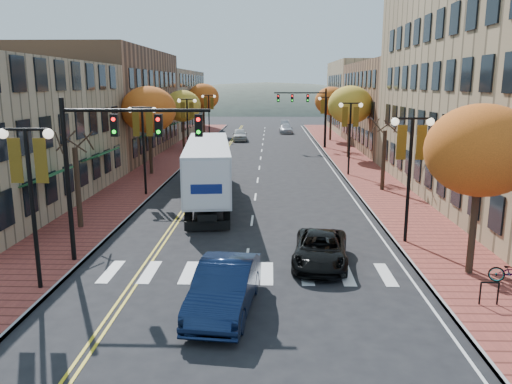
{
  "coord_description": "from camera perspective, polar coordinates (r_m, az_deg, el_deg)",
  "views": [
    {
      "loc": [
        1.02,
        -17.09,
        7.55
      ],
      "look_at": [
        0.29,
        7.47,
        2.2
      ],
      "focal_mm": 35.0,
      "sensor_mm": 36.0,
      "label": 1
    }
  ],
  "objects": [
    {
      "name": "navy_sedan",
      "position": [
        17.08,
        -3.61,
        -10.82
      ],
      "size": [
        2.35,
        5.35,
        1.71
      ],
      "primitive_type": "imported",
      "rotation": [
        0.0,
        0.0,
        -0.11
      ],
      "color": "#0D1835",
      "rests_on": "ground"
    },
    {
      "name": "tree_right_c",
      "position": [
        51.75,
        10.71,
        9.75
      ],
      "size": [
        4.48,
        4.48,
        7.21
      ],
      "color": "#382619",
      "rests_on": "sidewalk_right"
    },
    {
      "name": "tree_right_b",
      "position": [
        36.38,
        14.37,
        3.52
      ],
      "size": [
        0.28,
        0.28,
        4.2
      ],
      "color": "#382619",
      "rests_on": "sidewalk_right"
    },
    {
      "name": "lamp_left_a",
      "position": [
        19.37,
        -24.44,
        1.5
      ],
      "size": [
        1.96,
        0.36,
        6.05
      ],
      "color": "black",
      "rests_on": "ground"
    },
    {
      "name": "tree_left_a",
      "position": [
        27.53,
        -19.69,
        0.46
      ],
      "size": [
        0.28,
        0.28,
        4.2
      ],
      "color": "#382619",
      "rests_on": "sidewalk_left"
    },
    {
      "name": "lamp_right_b",
      "position": [
        41.73,
        10.71,
        7.6
      ],
      "size": [
        1.96,
        0.36,
        6.05
      ],
      "color": "black",
      "rests_on": "ground"
    },
    {
      "name": "building_left_mid",
      "position": [
        56.1,
        -17.3,
        9.65
      ],
      "size": [
        12.0,
        24.0,
        11.0
      ],
      "primitive_type": "cube",
      "color": "brown",
      "rests_on": "ground"
    },
    {
      "name": "traffic_mast_near",
      "position": [
        21.27,
        -16.16,
        4.71
      ],
      "size": [
        6.1,
        0.35,
        7.0
      ],
      "color": "black",
      "rests_on": "ground"
    },
    {
      "name": "building_right_far",
      "position": [
        82.98,
        14.09,
        10.51
      ],
      "size": [
        15.0,
        20.0,
        11.0
      ],
      "primitive_type": "cube",
      "color": "#9E8966",
      "rests_on": "ground"
    },
    {
      "name": "lamp_left_c",
      "position": [
        51.9,
        -7.86,
        8.58
      ],
      "size": [
        1.96,
        0.36,
        6.05
      ],
      "color": "black",
      "rests_on": "ground"
    },
    {
      "name": "tree_left_d",
      "position": [
        75.78,
        -6.02,
        10.75
      ],
      "size": [
        4.61,
        4.61,
        7.42
      ],
      "color": "#382619",
      "rests_on": "sidewalk_left"
    },
    {
      "name": "sidewalk_right",
      "position": [
        50.78,
        10.73,
        3.61
      ],
      "size": [
        4.0,
        85.0,
        0.15
      ],
      "primitive_type": "cube",
      "color": "brown",
      "rests_on": "ground"
    },
    {
      "name": "ground",
      "position": [
        18.71,
        -1.61,
        -11.52
      ],
      "size": [
        200.0,
        200.0,
        0.0
      ],
      "primitive_type": "plane",
      "color": "black",
      "rests_on": "ground"
    },
    {
      "name": "semi_truck",
      "position": [
        32.77,
        -5.49,
        3.03
      ],
      "size": [
        4.27,
        16.0,
        3.95
      ],
      "rotation": [
        0.0,
        0.0,
        0.11
      ],
      "color": "black",
      "rests_on": "ground"
    },
    {
      "name": "tree_left_b",
      "position": [
        42.35,
        -12.16,
        9.17
      ],
      "size": [
        4.48,
        4.48,
        7.21
      ],
      "color": "#382619",
      "rests_on": "sidewalk_left"
    },
    {
      "name": "car_far_white",
      "position": [
        67.65,
        -1.88,
        6.57
      ],
      "size": [
        2.3,
        4.94,
        1.64
      ],
      "primitive_type": "imported",
      "rotation": [
        0.0,
        0.0,
        0.08
      ],
      "color": "silver",
      "rests_on": "ground"
    },
    {
      "name": "traffic_mast_far",
      "position": [
        59.31,
        6.08,
        9.68
      ],
      "size": [
        6.1,
        0.34,
        7.0
      ],
      "color": "black",
      "rests_on": "ground"
    },
    {
      "name": "sidewalk_left",
      "position": [
        51.14,
        -9.65,
        3.71
      ],
      "size": [
        4.0,
        85.0,
        0.15
      ],
      "primitive_type": "cube",
      "color": "brown",
      "rests_on": "ground"
    },
    {
      "name": "tree_right_d",
      "position": [
        67.6,
        8.6,
        10.24
      ],
      "size": [
        4.35,
        4.35,
        7.0
      ],
      "color": "#382619",
      "rests_on": "sidewalk_right"
    },
    {
      "name": "car_far_oncoming",
      "position": [
        88.66,
        3.32,
        7.8
      ],
      "size": [
        1.55,
        3.98,
        1.29
      ],
      "primitive_type": "imported",
      "rotation": [
        0.0,
        0.0,
        3.09
      ],
      "color": "#A8A7AF",
      "rests_on": "ground"
    },
    {
      "name": "tree_right_a",
      "position": [
        20.84,
        24.27,
        4.33
      ],
      "size": [
        4.16,
        4.16,
        6.69
      ],
      "color": "#382619",
      "rests_on": "sidewalk_right"
    },
    {
      "name": "lamp_left_b",
      "position": [
        34.32,
        -12.78,
        6.54
      ],
      "size": [
        1.96,
        0.36,
        6.05
      ],
      "color": "black",
      "rests_on": "ground"
    },
    {
      "name": "black_suv",
      "position": [
        21.47,
        7.39,
        -6.5
      ],
      "size": [
        2.79,
        5.06,
        1.34
      ],
      "primitive_type": "imported",
      "rotation": [
        0.0,
        0.0,
        -0.12
      ],
      "color": "black",
      "rests_on": "ground"
    },
    {
      "name": "lamp_right_a",
      "position": [
        24.2,
        17.25,
        4.0
      ],
      "size": [
        1.96,
        0.36,
        6.05
      ],
      "color": "black",
      "rests_on": "ground"
    },
    {
      "name": "building_left_far",
      "position": [
        80.19,
        -11.48,
        10.05
      ],
      "size": [
        12.0,
        26.0,
        9.5
      ],
      "primitive_type": "cube",
      "color": "#9E8966",
      "rests_on": "ground"
    },
    {
      "name": "building_right_mid",
      "position": [
        61.68,
        18.4,
        9.3
      ],
      "size": [
        15.0,
        24.0,
        10.0
      ],
      "primitive_type": "cube",
      "color": "brown",
      "rests_on": "ground"
    },
    {
      "name": "lamp_right_c",
      "position": [
        59.53,
        8.03,
        9.03
      ],
      "size": [
        1.96,
        0.36,
        6.05
      ],
      "color": "black",
      "rests_on": "ground"
    },
    {
      "name": "lamp_left_d",
      "position": [
        69.69,
        -5.42,
        9.56
      ],
      "size": [
        1.96,
        0.36,
        6.05
      ],
      "color": "black",
      "rests_on": "ground"
    },
    {
      "name": "car_far_silver",
      "position": [
        78.25,
        3.42,
        7.25
      ],
      "size": [
        2.05,
        4.87,
        1.4
      ],
      "primitive_type": "imported",
      "rotation": [
        0.0,
        0.0,
        0.02
      ],
      "color": "#B1B1B9",
      "rests_on": "ground"
    },
    {
      "name": "tree_left_c",
      "position": [
        58.02,
        -8.38,
        9.69
      ],
      "size": [
        4.16,
        4.16,
        6.69
      ],
      "color": "#382619",
      "rests_on": "sidewalk_left"
    }
  ]
}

